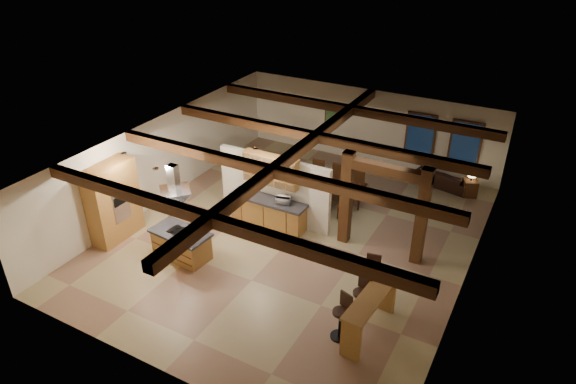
# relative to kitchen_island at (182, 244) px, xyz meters

# --- Properties ---
(ground) EXTENTS (12.00, 12.00, 0.00)m
(ground) POSITION_rel_kitchen_island_xyz_m (2.32, 2.49, -0.43)
(ground) COLOR tan
(ground) RESTS_ON ground
(room_walls) EXTENTS (12.00, 12.00, 12.00)m
(room_walls) POSITION_rel_kitchen_island_xyz_m (2.32, 2.49, 1.35)
(room_walls) COLOR silver
(room_walls) RESTS_ON ground
(ceiling_beams) EXTENTS (10.00, 12.00, 0.28)m
(ceiling_beams) POSITION_rel_kitchen_island_xyz_m (2.32, 2.49, 2.33)
(ceiling_beams) COLOR #361F0D
(ceiling_beams) RESTS_ON room_walls
(timber_posts) EXTENTS (2.50, 0.30, 2.90)m
(timber_posts) POSITION_rel_kitchen_island_xyz_m (4.82, 2.99, 1.34)
(timber_posts) COLOR #361F0D
(timber_posts) RESTS_ON ground
(partition_wall) EXTENTS (3.80, 0.18, 2.20)m
(partition_wall) POSITION_rel_kitchen_island_xyz_m (1.32, 2.99, 0.67)
(partition_wall) COLOR silver
(partition_wall) RESTS_ON ground
(pantry_cabinet) EXTENTS (0.67, 1.60, 2.40)m
(pantry_cabinet) POSITION_rel_kitchen_island_xyz_m (-2.35, -0.11, 0.77)
(pantry_cabinet) COLOR #A57D35
(pantry_cabinet) RESTS_ON ground
(back_counter) EXTENTS (2.50, 0.66, 0.94)m
(back_counter) POSITION_rel_kitchen_island_xyz_m (1.32, 2.60, 0.05)
(back_counter) COLOR #A57D35
(back_counter) RESTS_ON ground
(upper_display_cabinet) EXTENTS (1.80, 0.36, 0.95)m
(upper_display_cabinet) POSITION_rel_kitchen_island_xyz_m (1.32, 2.80, 1.42)
(upper_display_cabinet) COLOR #A57D35
(upper_display_cabinet) RESTS_ON partition_wall
(range_hood) EXTENTS (1.10, 1.10, 1.40)m
(range_hood) POSITION_rel_kitchen_island_xyz_m (0.00, 0.00, 1.36)
(range_hood) COLOR silver
(range_hood) RESTS_ON room_walls
(back_windows) EXTENTS (2.70, 0.07, 1.70)m
(back_windows) POSITION_rel_kitchen_island_xyz_m (5.12, 8.42, 1.07)
(back_windows) COLOR #361F0D
(back_windows) RESTS_ON room_walls
(framed_art) EXTENTS (0.65, 0.05, 0.85)m
(framed_art) POSITION_rel_kitchen_island_xyz_m (0.82, 8.43, 1.27)
(framed_art) COLOR #361F0D
(framed_art) RESTS_ON room_walls
(recessed_cans) EXTENTS (3.16, 2.46, 0.03)m
(recessed_cans) POSITION_rel_kitchen_island_xyz_m (-0.22, 0.56, 2.44)
(recessed_cans) COLOR silver
(recessed_cans) RESTS_ON room_walls
(kitchen_island) EXTENTS (1.78, 1.05, 0.85)m
(kitchen_island) POSITION_rel_kitchen_island_xyz_m (0.00, 0.00, 0.00)
(kitchen_island) COLOR #A57D35
(kitchen_island) RESTS_ON ground
(dining_table) EXTENTS (2.24, 1.77, 0.69)m
(dining_table) POSITION_rel_kitchen_island_xyz_m (2.48, 4.84, -0.08)
(dining_table) COLOR #38180E
(dining_table) RESTS_ON ground
(sofa) EXTENTS (2.11, 1.18, 0.58)m
(sofa) POSITION_rel_kitchen_island_xyz_m (5.47, 7.87, -0.13)
(sofa) COLOR black
(sofa) RESTS_ON ground
(microwave) EXTENTS (0.48, 0.38, 0.24)m
(microwave) POSITION_rel_kitchen_island_xyz_m (1.87, 2.60, 0.63)
(microwave) COLOR #B3B3B7
(microwave) RESTS_ON back_counter
(bar_counter) EXTENTS (0.69, 2.10, 1.08)m
(bar_counter) POSITION_rel_kitchen_island_xyz_m (5.74, -0.30, 0.31)
(bar_counter) COLOR #A57D35
(bar_counter) RESTS_ON ground
(side_table) EXTENTS (0.62, 0.62, 0.58)m
(side_table) POSITION_rel_kitchen_island_xyz_m (6.44, 7.58, -0.13)
(side_table) COLOR #361F0D
(side_table) RESTS_ON ground
(table_lamp) EXTENTS (0.28, 0.28, 0.33)m
(table_lamp) POSITION_rel_kitchen_island_xyz_m (6.44, 7.58, 0.39)
(table_lamp) COLOR black
(table_lamp) RESTS_ON side_table
(bar_stool_a) EXTENTS (0.44, 0.45, 1.19)m
(bar_stool_a) POSITION_rel_kitchen_island_xyz_m (5.22, -0.72, 0.18)
(bar_stool_a) COLOR black
(bar_stool_a) RESTS_ON ground
(bar_stool_b) EXTENTS (0.42, 0.43, 1.19)m
(bar_stool_b) POSITION_rel_kitchen_island_xyz_m (5.37, 0.11, 0.18)
(bar_stool_b) COLOR black
(bar_stool_b) RESTS_ON ground
(bar_stool_c) EXTENTS (0.43, 0.44, 1.22)m
(bar_stool_c) POSITION_rel_kitchen_island_xyz_m (5.33, 0.93, 0.20)
(bar_stool_c) COLOR black
(bar_stool_c) RESTS_ON ground
(dining_chairs) EXTENTS (1.98, 1.98, 1.23)m
(dining_chairs) POSITION_rel_kitchen_island_xyz_m (2.48, 4.84, 0.20)
(dining_chairs) COLOR #361F0D
(dining_chairs) RESTS_ON ground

